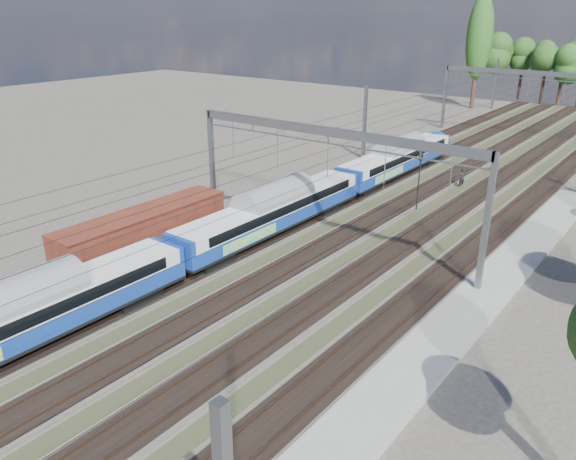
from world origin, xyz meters
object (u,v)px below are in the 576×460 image
Objects in this scene: freight_boxcar at (145,231)px; signal_near at (419,174)px; emu_train at (271,207)px; worker at (462,178)px.

freight_boxcar is 2.60× the size of signal_near.
signal_near reaches higher than freight_boxcar.
emu_train reaches higher than freight_boxcar.
signal_near is (-0.59, -8.90, 2.27)m from worker.
signal_near is at bearing 64.25° from emu_train.
freight_boxcar is at bearing -102.31° from signal_near.
emu_train reaches higher than worker.
emu_train is 31.24× the size of worker.
freight_boxcar is at bearing -118.05° from emu_train.
emu_train is 14.22m from signal_near.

